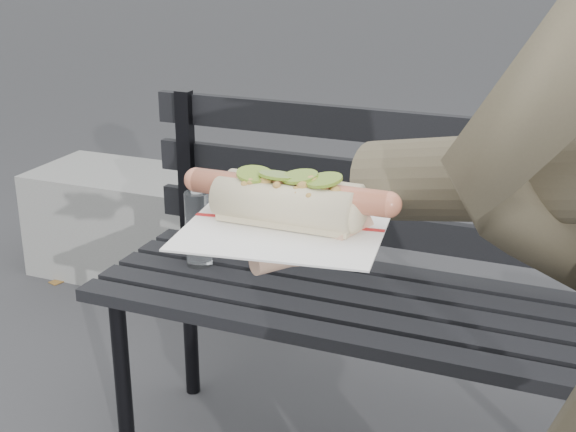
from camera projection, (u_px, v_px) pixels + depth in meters
name	position (u px, v px, depth m)	size (l,w,h in m)	color
park_bench	(415.00, 275.00, 1.84)	(1.50, 0.44, 0.88)	black
concrete_block	(185.00, 231.00, 3.00)	(1.20, 0.40, 0.40)	slate
held_hotdog	(515.00, 188.00, 0.76)	(0.64, 0.32, 0.20)	#4B4432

